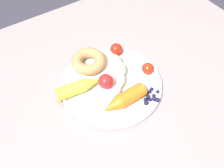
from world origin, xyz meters
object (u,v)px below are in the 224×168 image
plate (112,85)px  tomato_near (105,83)px  carrot_orange (123,100)px  banana (118,70)px  tomato_far (148,68)px  blueberry_pile (150,96)px  carrot_yellow (80,87)px  tomato_mid (116,49)px  donut (88,62)px  dining_table (107,104)px

plate → tomato_near: bearing=3.1°
carrot_orange → tomato_near: bearing=-80.7°
banana → tomato_near: bearing=23.0°
carrot_orange → tomato_far: (-0.12, -0.05, -0.00)m
banana → blueberry_pile: (-0.02, 0.12, -0.01)m
carrot_yellow → tomato_far: carrot_yellow is taller
tomato_mid → tomato_far: tomato_mid is taller
plate → tomato_mid: 0.12m
blueberry_pile → tomato_mid: bearing=-94.6°
tomato_near → carrot_orange: bearing=99.3°
donut → blueberry_pile: bearing=113.0°
tomato_near → tomato_far: (-0.13, 0.02, -0.00)m
banana → tomato_far: 0.08m
tomato_far → banana: bearing=-31.4°
tomato_far → donut: bearing=-42.0°
blueberry_pile → tomato_near: (0.08, -0.09, 0.01)m
carrot_yellow → tomato_far: size_ratio=3.96×
carrot_orange → blueberry_pile: size_ratio=2.07×
dining_table → donut: 0.15m
banana → carrot_yellow: (0.12, -0.00, 0.01)m
tomato_near → tomato_mid: tomato_near is taller
dining_table → banana: 0.12m
banana → tomato_far: (-0.07, 0.04, 0.00)m
tomato_mid → tomato_far: size_ratio=1.09×
dining_table → tomato_mid: size_ratio=30.19×
banana → donut: 0.09m
tomato_near → dining_table: bearing=-136.0°
banana → tomato_mid: (-0.04, -0.07, 0.01)m
banana → blueberry_pile: 0.12m
plate → banana: size_ratio=1.60×
plate → carrot_yellow: bearing=-18.3°
carrot_orange → donut: carrot_orange is taller
dining_table → tomato_mid: 0.17m
tomato_far → plate: bearing=-10.4°
plate → carrot_yellow: carrot_yellow is taller
dining_table → tomato_near: bearing=44.0°
carrot_orange → banana: bearing=-116.7°
plate → blueberry_pile: size_ratio=4.76×
blueberry_pile → tomato_mid: 0.19m
carrot_orange → donut: bearing=-86.6°
dining_table → carrot_orange: carrot_orange is taller
dining_table → tomato_near: tomato_near is taller
plate → blueberry_pile: 0.11m
blueberry_pile → donut: bearing=-67.0°
plate → carrot_yellow: (0.09, -0.03, 0.02)m
banana → donut: bearing=-51.6°
tomato_far → tomato_near: bearing=-8.1°
blueberry_pile → tomato_far: size_ratio=1.75×
dining_table → banana: size_ratio=6.34×
donut → tomato_near: size_ratio=2.41×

